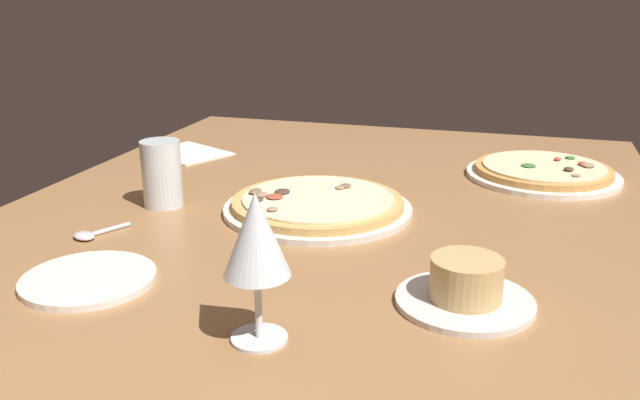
# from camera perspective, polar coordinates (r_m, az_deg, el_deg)

# --- Properties ---
(dining_table) EXTENTS (1.50, 1.10, 0.04)m
(dining_table) POSITION_cam_1_polar(r_m,az_deg,el_deg) (1.08, 0.20, -2.99)
(dining_table) COLOR #996B42
(dining_table) RESTS_ON ground
(pizza_main) EXTENTS (0.31, 0.31, 0.03)m
(pizza_main) POSITION_cam_1_polar(r_m,az_deg,el_deg) (1.12, -0.22, -0.41)
(pizza_main) COLOR silver
(pizza_main) RESTS_ON dining_table
(pizza_side) EXTENTS (0.29, 0.29, 0.03)m
(pizza_side) POSITION_cam_1_polar(r_m,az_deg,el_deg) (1.39, 18.36, 2.29)
(pizza_side) COLOR white
(pizza_side) RESTS_ON dining_table
(ramekin_on_saucer) EXTENTS (0.17, 0.17, 0.06)m
(ramekin_on_saucer) POSITION_cam_1_polar(r_m,az_deg,el_deg) (0.82, 12.22, -7.21)
(ramekin_on_saucer) COLOR silver
(ramekin_on_saucer) RESTS_ON dining_table
(wine_glass_far) EXTENTS (0.07, 0.07, 0.17)m
(wine_glass_far) POSITION_cam_1_polar(r_m,az_deg,el_deg) (0.70, -5.41, -3.36)
(wine_glass_far) COLOR silver
(wine_glass_far) RESTS_ON dining_table
(water_glass) EXTENTS (0.07, 0.07, 0.11)m
(water_glass) POSITION_cam_1_polar(r_m,az_deg,el_deg) (1.17, -13.22, 1.87)
(water_glass) COLOR silver
(water_glass) RESTS_ON dining_table
(side_plate) EXTENTS (0.17, 0.17, 0.01)m
(side_plate) POSITION_cam_1_polar(r_m,az_deg,el_deg) (0.92, -18.99, -6.35)
(side_plate) COLOR silver
(side_plate) RESTS_ON dining_table
(paper_menu) EXTENTS (0.20, 0.21, 0.00)m
(paper_menu) POSITION_cam_1_polar(r_m,az_deg,el_deg) (1.53, -11.15, 3.93)
(paper_menu) COLOR white
(paper_menu) RESTS_ON dining_table
(spoon) EXTENTS (0.09, 0.06, 0.01)m
(spoon) POSITION_cam_1_polar(r_m,az_deg,el_deg) (1.07, -18.88, -2.76)
(spoon) COLOR silver
(spoon) RESTS_ON dining_table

